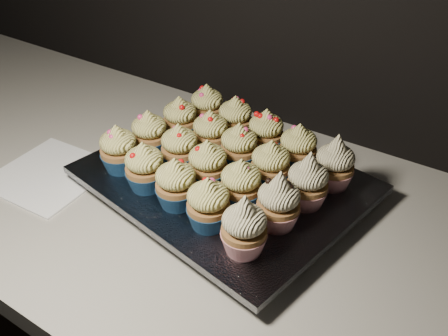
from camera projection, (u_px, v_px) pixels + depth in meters
name	position (u px, v px, depth m)	size (l,w,h in m)	color
worktop	(202.00, 207.00, 0.84)	(2.44, 0.64, 0.04)	beige
napkin	(50.00, 175.00, 0.88)	(0.18, 0.18, 0.00)	white
baking_tray	(224.00, 187.00, 0.83)	(0.40, 0.30, 0.02)	black
foil_lining	(224.00, 179.00, 0.82)	(0.43, 0.34, 0.01)	silver
cupcake_0	(119.00, 149.00, 0.82)	(0.06, 0.06, 0.08)	navy
cupcake_1	(145.00, 167.00, 0.77)	(0.06, 0.06, 0.08)	navy
cupcake_2	(176.00, 184.00, 0.74)	(0.06, 0.06, 0.08)	navy
cupcake_3	(208.00, 204.00, 0.70)	(0.06, 0.06, 0.08)	navy
cupcake_4	(244.00, 228.00, 0.66)	(0.06, 0.06, 0.10)	#A41624
cupcake_5	(150.00, 134.00, 0.86)	(0.06, 0.06, 0.08)	navy
cupcake_6	(180.00, 148.00, 0.82)	(0.06, 0.06, 0.08)	navy
cupcake_7	(208.00, 165.00, 0.78)	(0.06, 0.06, 0.08)	navy
cupcake_8	(241.00, 185.00, 0.74)	(0.06, 0.06, 0.08)	navy
cupcake_9	(278.00, 203.00, 0.70)	(0.06, 0.06, 0.10)	#A41624
cupcake_10	(180.00, 119.00, 0.90)	(0.06, 0.06, 0.08)	navy
cupcake_11	(210.00, 134.00, 0.86)	(0.06, 0.06, 0.08)	navy
cupcake_12	(239.00, 147.00, 0.82)	(0.06, 0.06, 0.08)	navy
cupcake_13	(270.00, 166.00, 0.78)	(0.06, 0.06, 0.08)	navy
cupcake_14	(308.00, 182.00, 0.74)	(0.06, 0.06, 0.10)	#A41624
cupcake_15	(207.00, 107.00, 0.94)	(0.06, 0.06, 0.08)	navy
cupcake_16	(235.00, 119.00, 0.90)	(0.06, 0.06, 0.08)	navy
cupcake_17	(266.00, 133.00, 0.86)	(0.06, 0.06, 0.08)	navy
cupcake_18	(298.00, 148.00, 0.82)	(0.06, 0.06, 0.08)	navy
cupcake_19	(335.00, 164.00, 0.78)	(0.06, 0.06, 0.10)	#A41624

